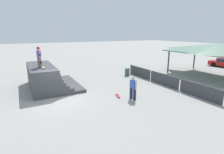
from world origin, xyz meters
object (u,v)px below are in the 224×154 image
at_px(trash_bin, 127,72).
at_px(skateboard_on_ground, 118,96).
at_px(bystander_walking, 133,87).
at_px(skater_on_deck, 39,56).
at_px(skateboard_on_deck, 43,68).

bearing_deg(trash_bin, skateboard_on_ground, -38.90).
distance_m(bystander_walking, trash_bin, 7.34).
relative_size(skater_on_deck, skateboard_on_ground, 2.05).
xyz_separation_m(skater_on_deck, skateboard_on_ground, (3.92, 5.00, -2.95)).
relative_size(skateboard_on_deck, bystander_walking, 0.48).
relative_size(skater_on_deck, skateboard_on_deck, 2.01).
bearing_deg(skateboard_on_ground, skater_on_deck, 67.13).
bearing_deg(skater_on_deck, skateboard_on_deck, 15.21).
distance_m(skater_on_deck, trash_bin, 9.79).
bearing_deg(skateboard_on_ground, trash_bin, -23.69).
bearing_deg(skater_on_deck, skateboard_on_ground, 40.77).
height_order(bystander_walking, trash_bin, bystander_walking).
relative_size(skateboard_on_deck, trash_bin, 0.98).
xyz_separation_m(skater_on_deck, skateboard_on_deck, (0.39, 0.19, -0.91)).
distance_m(skater_on_deck, bystander_walking, 7.80).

